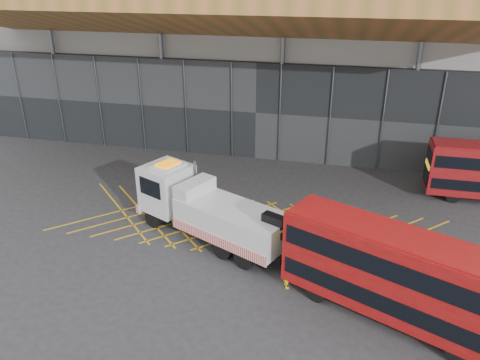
# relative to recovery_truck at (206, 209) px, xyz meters

# --- Properties ---
(ground_plane) EXTENTS (120.00, 120.00, 0.00)m
(ground_plane) POSITION_rel_recovery_truck_xyz_m (-1.74, 1.87, -1.91)
(ground_plane) COLOR #2C2C2F
(road_markings) EXTENTS (24.76, 7.16, 0.01)m
(road_markings) POSITION_rel_recovery_truck_xyz_m (2.26, 1.87, -1.90)
(road_markings) COLOR gold
(road_markings) RESTS_ON ground_plane
(construction_building) EXTENTS (55.00, 23.97, 18.00)m
(construction_building) POSITION_rel_recovery_truck_xyz_m (0.18, 20.27, 7.07)
(construction_building) COLOR gray
(construction_building) RESTS_ON ground_plane
(recovery_truck) EXTENTS (11.39, 6.82, 4.13)m
(recovery_truck) POSITION_rel_recovery_truck_xyz_m (0.00, 0.00, 0.00)
(recovery_truck) COLOR black
(recovery_truck) RESTS_ON ground_plane
(bus_towed) EXTENTS (10.83, 6.67, 4.39)m
(bus_towed) POSITION_rel_recovery_truck_xyz_m (10.48, -4.86, 0.53)
(bus_towed) COLOR maroon
(bus_towed) RESTS_ON ground_plane
(worker) EXTENTS (0.62, 0.73, 1.70)m
(worker) POSITION_rel_recovery_truck_xyz_m (5.36, -3.71, -1.06)
(worker) COLOR yellow
(worker) RESTS_ON ground_plane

